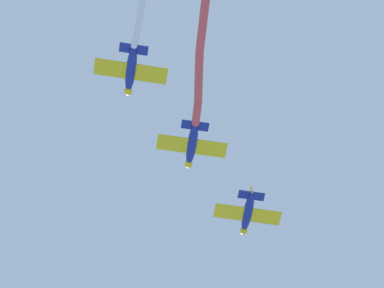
% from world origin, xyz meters
% --- Properties ---
extents(airplane_lead, '(5.68, 7.64, 1.92)m').
position_xyz_m(airplane_lead, '(-3.95, 2.42, 80.25)').
color(airplane_lead, navy).
extents(airplane_left_wing, '(5.69, 7.64, 1.92)m').
position_xyz_m(airplane_left_wing, '(-11.32, 10.13, 80.50)').
color(airplane_left_wing, navy).
extents(airplane_right_wing, '(5.67, 7.63, 1.92)m').
position_xyz_m(airplane_right_wing, '(-18.69, 17.84, 80.75)').
color(airplane_right_wing, navy).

